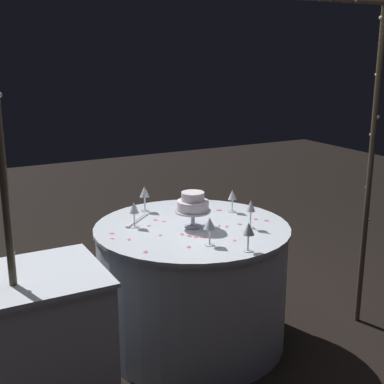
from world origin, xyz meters
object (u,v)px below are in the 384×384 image
object	(u,v)px
tiered_cake	(193,204)
wine_glass_1	(145,193)
main_table	(192,283)
wine_glass_5	(248,230)
wine_glass_3	(134,209)
wine_glass_0	(232,196)
side_table	(46,343)
cake_knife	(136,221)
wine_glass_2	(210,224)
decorative_arch	(222,128)
wine_glass_4	(251,207)

from	to	relation	value
tiered_cake	wine_glass_1	bearing A→B (deg)	-75.19
main_table	wine_glass_1	size ratio (longest dim) A/B	7.06
wine_glass_1	wine_glass_5	size ratio (longest dim) A/B	1.06
wine_glass_3	wine_glass_5	xyz separation A→B (m)	(-0.38, 0.66, 0.00)
wine_glass_0	wine_glass_3	bearing A→B (deg)	-1.32
wine_glass_3	wine_glass_0	bearing A→B (deg)	178.68
main_table	tiered_cake	size ratio (longest dim) A/B	5.45
side_table	cake_knife	world-z (taller)	cake_knife
wine_glass_1	wine_glass_3	xyz separation A→B (m)	(0.19, 0.28, -0.01)
wine_glass_0	wine_glass_2	world-z (taller)	wine_glass_2
main_table	wine_glass_5	distance (m)	0.72
decorative_arch	main_table	size ratio (longest dim) A/B	1.91
cake_knife	side_table	bearing A→B (deg)	35.12
decorative_arch	main_table	xyz separation A→B (m)	(0.00, -0.34, -1.03)
side_table	wine_glass_1	xyz separation A→B (m)	(-0.86, -0.69, 0.52)
decorative_arch	cake_knife	distance (m)	0.90
wine_glass_2	wine_glass_1	bearing A→B (deg)	-85.88
wine_glass_2	wine_glass_3	size ratio (longest dim) A/B	1.00
decorative_arch	wine_glass_0	distance (m)	0.81
decorative_arch	wine_glass_3	distance (m)	0.79
decorative_arch	wine_glass_1	world-z (taller)	decorative_arch
main_table	wine_glass_0	size ratio (longest dim) A/B	7.85
wine_glass_0	wine_glass_3	world-z (taller)	wine_glass_3
wine_glass_0	wine_glass_5	world-z (taller)	wine_glass_5
wine_glass_0	wine_glass_1	size ratio (longest dim) A/B	0.90
wine_glass_5	cake_knife	world-z (taller)	wine_glass_5
cake_knife	decorative_arch	bearing A→B (deg)	115.60
decorative_arch	tiered_cake	bearing A→B (deg)	-88.70
wine_glass_1	cake_knife	bearing A→B (deg)	53.05
cake_knife	wine_glass_4	bearing A→B (deg)	142.25
tiered_cake	main_table	bearing A→B (deg)	-106.87
wine_glass_5	cake_knife	size ratio (longest dim) A/B	0.70
wine_glass_2	wine_glass_4	size ratio (longest dim) A/B	0.89
main_table	wine_glass_1	world-z (taller)	wine_glass_1
wine_glass_4	decorative_arch	bearing A→B (deg)	24.68
cake_knife	wine_glass_3	bearing A→B (deg)	62.83
wine_glass_2	wine_glass_4	bearing A→B (deg)	-160.01
main_table	cake_knife	size ratio (longest dim) A/B	5.21
wine_glass_4	cake_knife	xyz separation A→B (m)	(0.57, -0.44, -0.13)
side_table	wine_glass_3	xyz separation A→B (m)	(-0.66, -0.41, 0.51)
decorative_arch	main_table	bearing A→B (deg)	-89.99
wine_glass_0	wine_glass_2	xyz separation A→B (m)	(0.45, 0.47, 0.01)
main_table	tiered_cake	xyz separation A→B (m)	(0.01, 0.02, 0.53)
side_table	wine_glass_4	xyz separation A→B (m)	(-1.28, -0.06, 0.52)
decorative_arch	wine_glass_1	size ratio (longest dim) A/B	13.47
main_table	wine_glass_3	size ratio (longest dim) A/B	7.53
wine_glass_4	wine_glass_5	xyz separation A→B (m)	(0.23, 0.31, -0.01)
wine_glass_1	wine_glass_2	size ratio (longest dim) A/B	1.07
decorative_arch	wine_glass_2	world-z (taller)	decorative_arch
main_table	wine_glass_0	distance (m)	0.64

